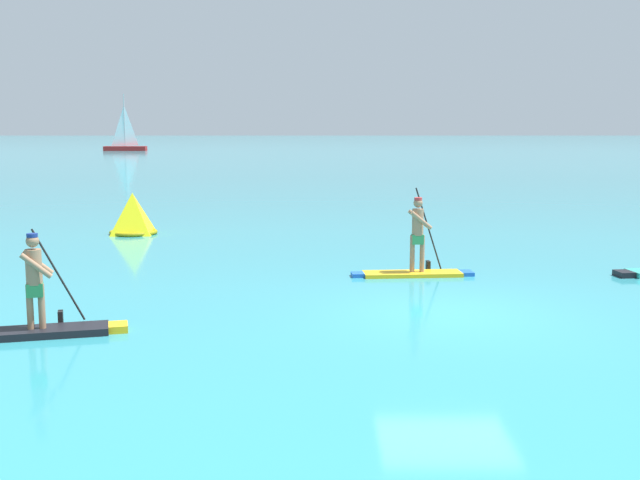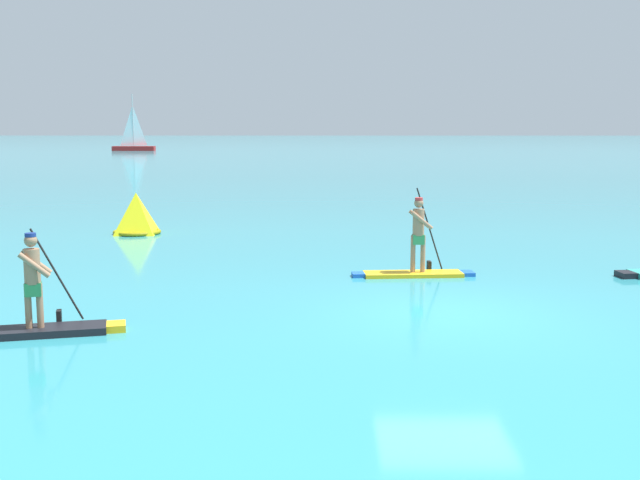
% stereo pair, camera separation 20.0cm
% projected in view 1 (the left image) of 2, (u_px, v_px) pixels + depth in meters
% --- Properties ---
extents(ground, '(440.00, 440.00, 0.00)m').
position_uv_depth(ground, '(449.00, 313.00, 14.80)').
color(ground, teal).
extents(paddleboarder_near_left, '(3.15, 1.27, 1.75)m').
position_uv_depth(paddleboarder_near_left, '(33.00, 316.00, 13.14)').
color(paddleboarder_near_left, black).
rests_on(paddleboarder_near_left, ground).
extents(paddleboarder_mid_center, '(2.83, 0.96, 2.04)m').
position_uv_depth(paddleboarder_mid_center, '(416.00, 256.00, 18.35)').
color(paddleboarder_mid_center, yellow).
rests_on(paddleboarder_mid_center, ground).
extents(race_marker_buoy, '(1.78, 1.78, 1.31)m').
position_uv_depth(race_marker_buoy, '(134.00, 216.00, 25.28)').
color(race_marker_buoy, yellow).
rests_on(race_marker_buoy, ground).
extents(sailboat_left_horizon, '(5.38, 1.68, 7.17)m').
position_uv_depth(sailboat_left_horizon, '(126.00, 144.00, 102.55)').
color(sailboat_left_horizon, '#A51E1E').
rests_on(sailboat_left_horizon, ground).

